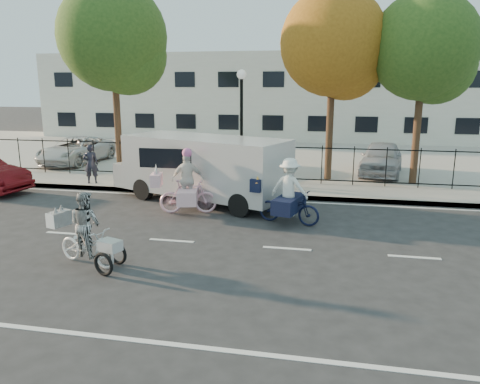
% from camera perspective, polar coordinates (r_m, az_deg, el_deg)
% --- Properties ---
extents(ground, '(120.00, 120.00, 0.00)m').
position_cam_1_polar(ground, '(12.33, -8.33, -5.91)').
color(ground, '#333334').
extents(road_markings, '(60.00, 9.52, 0.01)m').
position_cam_1_polar(road_markings, '(12.33, -8.33, -5.88)').
color(road_markings, silver).
rests_on(road_markings, ground).
extents(curb, '(60.00, 0.10, 0.15)m').
position_cam_1_polar(curb, '(16.96, -2.64, -0.22)').
color(curb, '#A8A399').
rests_on(curb, ground).
extents(sidewalk, '(60.00, 2.20, 0.15)m').
position_cam_1_polar(sidewalk, '(17.95, -1.83, 0.55)').
color(sidewalk, '#A8A399').
rests_on(sidewalk, ground).
extents(parking_lot, '(60.00, 15.60, 0.15)m').
position_cam_1_polar(parking_lot, '(26.55, 2.57, 4.68)').
color(parking_lot, '#A8A399').
rests_on(parking_lot, ground).
extents(iron_fence, '(58.00, 0.06, 1.50)m').
position_cam_1_polar(iron_fence, '(18.85, -1.08, 3.72)').
color(iron_fence, black).
rests_on(iron_fence, sidewalk).
extents(building, '(34.00, 10.00, 6.00)m').
position_cam_1_polar(building, '(36.19, 5.11, 11.57)').
color(building, silver).
rests_on(building, ground).
extents(lamppost, '(0.36, 0.36, 4.33)m').
position_cam_1_polar(lamppost, '(18.12, 0.18, 10.38)').
color(lamppost, black).
rests_on(lamppost, sidewalk).
extents(street_sign, '(0.85, 0.06, 1.80)m').
position_cam_1_polar(street_sign, '(18.87, -6.87, 5.22)').
color(street_sign, black).
rests_on(street_sign, sidewalk).
extents(zebra_trike, '(1.97, 1.23, 1.70)m').
position_cam_1_polar(zebra_trike, '(11.04, -18.21, -5.17)').
color(zebra_trike, white).
rests_on(zebra_trike, ground).
extents(unicorn_bike, '(2.09, 1.49, 2.06)m').
position_cam_1_polar(unicorn_bike, '(14.63, -6.50, 0.30)').
color(unicorn_bike, '#EEB5CC').
rests_on(unicorn_bike, ground).
extents(bull_bike, '(2.13, 1.50, 1.92)m').
position_cam_1_polar(bull_bike, '(13.56, 5.89, -0.69)').
color(bull_bike, black).
rests_on(bull_bike, ground).
extents(white_van, '(6.78, 4.02, 2.22)m').
position_cam_1_polar(white_van, '(15.97, -4.68, 3.14)').
color(white_van, silver).
rests_on(white_van, ground).
extents(pedestrian, '(0.66, 0.55, 1.53)m').
position_cam_1_polar(pedestrian, '(19.15, -17.71, 3.29)').
color(pedestrian, black).
rests_on(pedestrian, sidewalk).
extents(lot_car_b, '(2.35, 4.66, 1.26)m').
position_cam_1_polar(lot_car_b, '(24.33, -19.35, 4.85)').
color(lot_car_b, silver).
rests_on(lot_car_b, parking_lot).
extents(lot_car_c, '(2.14, 4.38, 1.38)m').
position_cam_1_polar(lot_car_c, '(21.40, -2.94, 4.69)').
color(lot_car_c, '#43474A').
rests_on(lot_car_c, parking_lot).
extents(lot_car_d, '(2.27, 4.29, 1.39)m').
position_cam_1_polar(lot_car_d, '(21.03, 16.84, 4.00)').
color(lot_car_d, '#B0B1B8').
rests_on(lot_car_d, parking_lot).
extents(tree_west, '(4.35, 4.35, 7.98)m').
position_cam_1_polar(tree_west, '(20.35, -14.80, 17.24)').
color(tree_west, '#442D1D').
rests_on(tree_west, ground).
extents(tree_mid, '(4.13, 4.13, 7.57)m').
position_cam_1_polar(tree_mid, '(19.25, 11.72, 16.80)').
color(tree_mid, '#442D1D').
rests_on(tree_mid, ground).
extents(tree_east, '(3.98, 3.98, 7.29)m').
position_cam_1_polar(tree_east, '(19.36, 21.87, 15.55)').
color(tree_east, '#442D1D').
rests_on(tree_east, ground).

